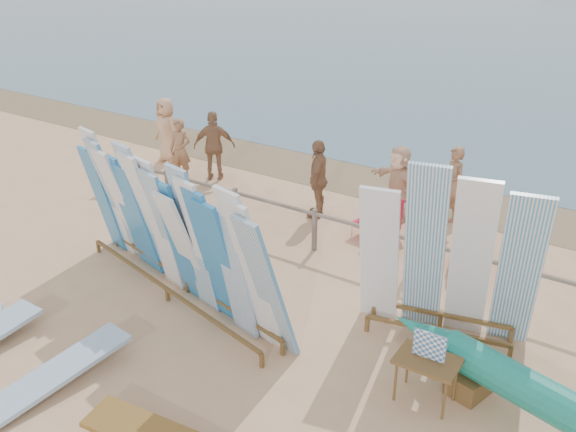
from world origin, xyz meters
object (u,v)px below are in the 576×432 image
Objects in this scene: main_surfboard_rack at (173,235)px; beachgoer_5 at (398,183)px; beachgoer_0 at (167,130)px; beachgoer_1 at (180,150)px; side_surfboard_rack at (448,262)px; beachgoer_4 at (318,179)px; stroller at (464,248)px; beach_chair_left at (383,232)px; beach_chair_right at (366,226)px; flat_board_b at (43,393)px; vendor_table at (426,378)px; beachgoer_7 at (453,184)px; beachgoer_extra_1 at (214,146)px.

beachgoer_5 is at bearing 83.49° from main_surfboard_rack.
beachgoer_0 is (-5.16, 5.16, -0.30)m from main_surfboard_rack.
beachgoer_5 reaches higher than beachgoer_1.
side_surfboard_rack reaches higher than beachgoer_1.
side_surfboard_rack is 1.75× the size of beachgoer_5.
beachgoer_0 is 1.01× the size of beachgoer_4.
stroller is 7.68m from beachgoer_1.
beach_chair_right is (-0.46, 0.16, -0.05)m from beach_chair_left.
side_surfboard_rack is 1.65× the size of beachgoer_0.
flat_board_b is at bearing -69.61° from beachgoer_5.
main_surfboard_rack reaches higher than vendor_table.
beachgoer_7 is 0.95× the size of beachgoer_4.
side_surfboard_rack is 3.83m from beach_chair_right.
vendor_table is 9.56m from beachgoer_1.
beachgoer_4 is (-2.56, -1.46, 0.05)m from beachgoer_7.
beach_chair_right is 0.44× the size of beachgoer_0.
beachgoer_extra_1 is at bearing 179.44° from beach_chair_right.
beachgoer_0 is 6.96m from beachgoer_5.
beachgoer_extra_1 is (-6.94, 0.96, 0.52)m from stroller.
beachgoer_1 is (-8.48, 4.39, 0.44)m from vendor_table.
beachgoer_extra_1 is at bearing 20.97° from beachgoer_1.
beach_chair_left is 0.54× the size of beachgoer_extra_1.
beachgoer_0 reaches higher than beach_chair_right.
flat_board_b is 1.51× the size of beachgoer_4.
beachgoer_extra_1 is at bearing -144.23° from beachgoer_5.
beachgoer_5 is at bearing 110.42° from side_surfboard_rack.
vendor_table is at bearing -15.63° from beachgoer_0.
stroller is at bearing -3.26° from beach_chair_left.
vendor_table is 1.15× the size of stroller.
beach_chair_left is at bearing -44.95° from beachgoer_5.
main_surfboard_rack is at bearing 100.10° from flat_board_b.
side_surfboard_rack is at bearing -52.52° from beach_chair_left.
vendor_table is at bearing -41.15° from beachgoer_1.
beachgoer_extra_1 reaches higher than flat_board_b.
stroller is at bearing -1.37° from beachgoer_5.
beachgoer_1 is (-4.04, 7.21, 0.81)m from flat_board_b.
main_surfboard_rack is at bearing -32.39° from beachgoer_0.
beach_chair_right is at bearing 122.54° from side_surfboard_rack.
beachgoer_7 is at bearing -1.33° from beachgoer_1.
beachgoer_7 is (0.70, 1.97, 0.57)m from beach_chair_left.
beachgoer_5 is at bearing -5.32° from beachgoer_1.
beachgoer_1 is 0.88m from beachgoer_extra_1.
beachgoer_0 reaches higher than vendor_table.
beachgoer_7 is at bearing 101.05° from beachgoer_4.
beach_chair_left is 6.02m from beachgoer_1.
main_surfboard_rack is 2.99× the size of beachgoer_4.
beach_chair_left is 5.39m from beachgoer_extra_1.
beachgoer_7 is 0.94× the size of beachgoer_extra_1.
main_surfboard_rack reaches higher than flat_board_b.
beach_chair_left is 1.21× the size of beach_chair_right.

